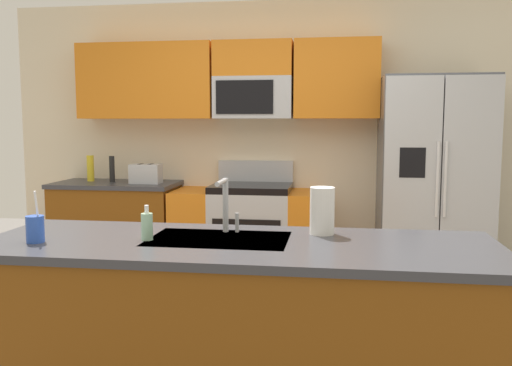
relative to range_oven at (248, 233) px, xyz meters
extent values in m
cube|color=beige|center=(0.22, 0.35, 0.86)|extent=(5.20, 0.10, 2.60)
cube|color=orange|center=(-1.28, 0.14, 1.41)|extent=(0.70, 0.32, 0.70)
cube|color=orange|center=(-0.63, 0.14, 1.41)|extent=(0.59, 0.32, 0.70)
cube|color=orange|center=(0.80, 0.14, 1.41)|extent=(0.75, 0.32, 0.70)
cube|color=#B7BABF|center=(0.04, 0.14, 1.25)|extent=(0.72, 0.32, 0.38)
cube|color=black|center=(-0.02, -0.03, 1.25)|extent=(0.52, 0.01, 0.30)
cube|color=orange|center=(0.04, 0.14, 1.60)|extent=(0.72, 0.32, 0.32)
cube|color=brown|center=(-1.26, 0.00, -0.01)|extent=(1.13, 0.60, 0.86)
cube|color=#38383D|center=(-1.26, 0.00, 0.44)|extent=(1.16, 0.63, 0.04)
cube|color=#B7BABF|center=(0.04, 0.00, -0.02)|extent=(0.72, 0.60, 0.84)
cube|color=black|center=(0.04, -0.31, 0.01)|extent=(0.60, 0.01, 0.36)
cube|color=black|center=(0.04, 0.00, 0.43)|extent=(0.72, 0.60, 0.06)
cube|color=#B7BABF|center=(0.04, 0.27, 0.56)|extent=(0.72, 0.06, 0.20)
cube|color=orange|center=(-0.50, 0.00, -0.02)|extent=(0.36, 0.60, 0.84)
cube|color=orange|center=(0.54, 0.00, -0.02)|extent=(0.28, 0.60, 0.84)
cube|color=#4C4F54|center=(1.63, -0.05, 0.48)|extent=(0.90, 0.70, 1.85)
cube|color=#B7BABF|center=(1.40, -0.42, 0.48)|extent=(0.44, 0.04, 1.81)
cube|color=#B7BABF|center=(1.85, -0.42, 0.48)|extent=(0.44, 0.04, 1.81)
cylinder|color=silver|center=(1.60, -0.45, 0.57)|extent=(0.02, 0.02, 0.60)
cylinder|color=silver|center=(1.66, -0.45, 0.57)|extent=(0.02, 0.02, 0.60)
cube|color=black|center=(1.40, -0.44, 0.70)|extent=(0.20, 0.00, 0.24)
cube|color=brown|center=(0.34, -2.37, -0.01)|extent=(2.43, 0.80, 0.86)
cube|color=#38383D|center=(0.34, -2.37, 0.44)|extent=(2.47, 0.84, 0.04)
cube|color=#B7BABF|center=(0.24, -2.32, 0.44)|extent=(0.68, 0.44, 0.03)
cube|color=#B7BABF|center=(-0.95, -0.05, 0.55)|extent=(0.28, 0.16, 0.18)
cube|color=black|center=(-1.00, -0.05, 0.63)|extent=(0.03, 0.11, 0.01)
cube|color=black|center=(-0.90, -0.05, 0.63)|extent=(0.03, 0.11, 0.01)
cylinder|color=black|center=(-1.30, 0.00, 0.58)|extent=(0.05, 0.05, 0.25)
cylinder|color=yellow|center=(-1.54, 0.05, 0.58)|extent=(0.07, 0.07, 0.25)
cylinder|color=#B7BABF|center=(0.24, -2.15, 0.60)|extent=(0.03, 0.03, 0.28)
cylinder|color=#B7BABF|center=(0.24, -2.25, 0.73)|extent=(0.02, 0.20, 0.02)
cylinder|color=#B7BABF|center=(0.30, -2.15, 0.51)|extent=(0.02, 0.02, 0.10)
cylinder|color=blue|center=(-0.60, -2.53, 0.52)|extent=(0.08, 0.08, 0.13)
cylinder|color=white|center=(-0.59, -2.53, 0.63)|extent=(0.01, 0.03, 0.14)
cylinder|color=#A5D8B2|center=(-0.10, -2.40, 0.52)|extent=(0.06, 0.06, 0.13)
cylinder|color=white|center=(-0.10, -2.40, 0.61)|extent=(0.02, 0.02, 0.04)
cylinder|color=white|center=(0.73, -2.14, 0.58)|extent=(0.12, 0.12, 0.24)
camera|label=1|loc=(0.80, -4.87, 1.02)|focal=38.13mm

